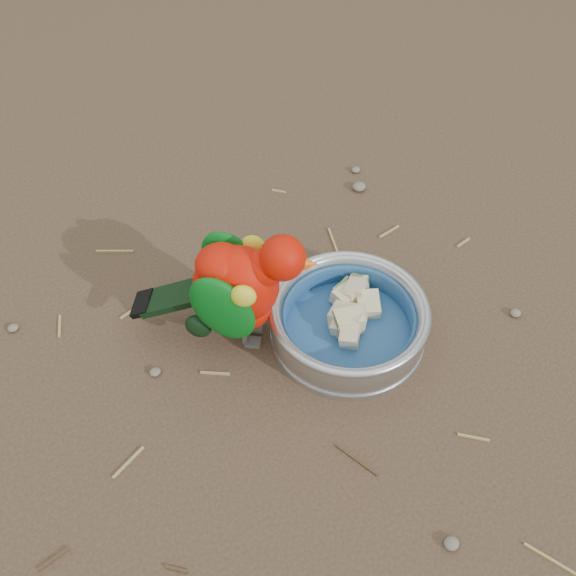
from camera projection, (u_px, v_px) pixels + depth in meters
ground at (326, 383)px, 0.84m from camera, size 60.00×60.00×0.00m
food_bowl at (347, 332)px, 0.89m from camera, size 0.21×0.21×0.02m
bowl_wall at (349, 318)px, 0.86m from camera, size 0.21×0.21×0.04m
fruit_wedges at (348, 322)px, 0.87m from camera, size 0.13×0.13×0.03m
lory_parrot at (240, 293)px, 0.82m from camera, size 0.24×0.22×0.18m
ground_debris at (347, 368)px, 0.85m from camera, size 0.90×0.80×0.01m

